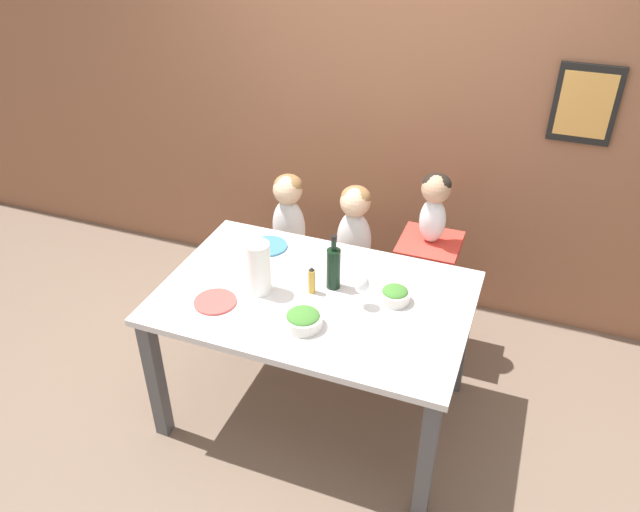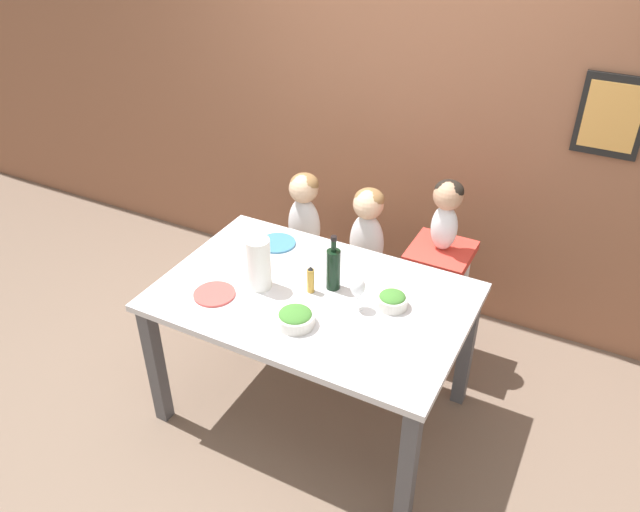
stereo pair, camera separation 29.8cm
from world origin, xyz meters
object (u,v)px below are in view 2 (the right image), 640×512
Objects in this scene: person_child_left at (304,209)px; dinner_plate_front_left at (214,294)px; person_baby_right at (447,207)px; wine_glass_near at (358,287)px; chair_far_left at (305,263)px; chair_far_center at (365,280)px; chair_right_highchair at (438,274)px; salad_bowl_large at (295,318)px; person_child_center at (367,226)px; paper_towel_roll at (259,264)px; dinner_plate_back_left at (277,243)px; salad_bowl_small at (392,300)px; wine_bottle at (333,268)px.

person_child_left is 0.95m from dinner_plate_front_left.
wine_glass_near is (-0.18, -0.73, -0.12)m from person_baby_right.
chair_far_center is at bearing 0.00° from chair_far_left.
salad_bowl_large is (-0.38, -0.96, 0.23)m from chair_right_highchair.
salad_bowl_large is at bearing -63.16° from chair_far_left.
salad_bowl_large is at bearing -85.86° from person_child_center.
person_baby_right is at bearing 0.03° from person_child_left.
paper_towel_roll is 0.36m from salad_bowl_large.
person_child_center is at bearing 90.00° from chair_far_center.
dinner_plate_back_left is at bearing -81.80° from chair_far_left.
person_child_left reaches higher than wine_glass_near.
person_child_left is at bearing 90.00° from chair_far_left.
dinner_plate_front_left is (-0.83, -0.95, -0.23)m from person_baby_right.
dinner_plate_back_left is at bearing -152.93° from chair_right_highchair.
person_baby_right is at bearing 0.15° from chair_far_left.
chair_far_left is at bearing 133.48° from wine_glass_near.
person_baby_right is at bearing 49.46° from paper_towel_roll.
chair_far_center is 2.30× the size of dinner_plate_back_left.
person_baby_right is 0.76m from wine_glass_near.
chair_right_highchair is at bearing -0.12° from person_child_left.
chair_far_left is at bearing 116.84° from salad_bowl_large.
wine_glass_near reaches higher than dinner_plate_back_left.
chair_right_highchair is 3.71× the size of dinner_plate_front_left.
dinner_plate_back_left is (-0.36, -0.41, 0.01)m from person_child_center.
person_baby_right is 1.51× the size of paper_towel_roll.
chair_right_highchair is at bearing 48.82° from dinner_plate_front_left.
person_child_center is at bearing -179.93° from person_baby_right.
dinner_plate_back_left is at bearing 127.81° from salad_bowl_large.
paper_towel_roll is 0.26m from dinner_plate_front_left.
salad_bowl_large is 0.47m from salad_bowl_small.
person_child_center is at bearing 67.91° from dinner_plate_front_left.
wine_bottle is (-0.35, -0.63, -0.12)m from person_baby_right.
dinner_plate_front_left is 1.00× the size of dinner_plate_back_left.
salad_bowl_large reaches higher than chair_far_left.
chair_far_left is 0.38m from person_child_left.
chair_far_left is at bearing 142.42° from salad_bowl_small.
chair_right_highchair is 1.06m from salad_bowl_large.
person_baby_right reaches higher than person_child_center.
person_child_center is at bearing 73.78° from paper_towel_roll.
dinner_plate_back_left is at bearing 154.29° from wine_bottle.
salad_bowl_small is at bearing -1.30° from wine_bottle.
chair_far_left is at bearing -90.00° from person_child_left.
wine_bottle is at bearing 85.72° from salad_bowl_large.
salad_bowl_large is at bearing -111.37° from chair_right_highchair.
salad_bowl_large is at bearing -94.28° from wine_bottle.
person_child_left is (-0.86, 0.00, 0.19)m from chair_right_highchair.
paper_towel_roll is (-0.23, -0.79, 0.52)m from chair_far_center.
person_child_center is 0.65m from wine_bottle.
salad_bowl_small reaches higher than chair_far_center.
chair_right_highchair is at bearing 49.38° from paper_towel_roll.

